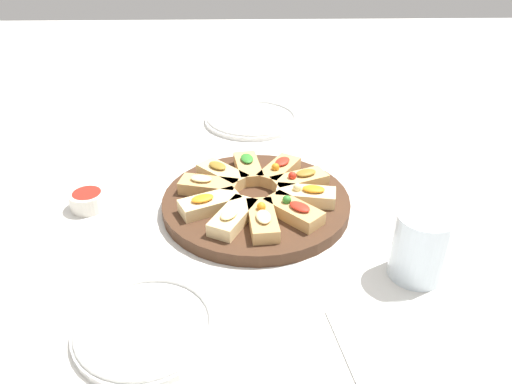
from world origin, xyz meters
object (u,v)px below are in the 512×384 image
(water_glass, at_px, (420,246))
(dipping_bowl, at_px, (88,200))
(plate_left, at_px, (145,327))
(serving_board, at_px, (256,203))
(plate_right, at_px, (254,119))
(napkin_stack, at_px, (389,345))

(water_glass, height_order, dipping_bowl, water_glass)
(plate_left, bearing_deg, serving_board, -27.54)
(plate_left, xyz_separation_m, dipping_bowl, (0.29, 0.15, 0.01))
(plate_left, distance_m, water_glass, 0.40)
(serving_board, bearing_deg, plate_left, 152.46)
(plate_right, relative_size, water_glass, 2.23)
(plate_right, distance_m, napkin_stack, 0.72)
(water_glass, bearing_deg, plate_right, 21.66)
(plate_left, xyz_separation_m, napkin_stack, (-0.03, -0.31, -0.00))
(water_glass, distance_m, dipping_bowl, 0.56)
(water_glass, bearing_deg, serving_board, 51.59)
(dipping_bowl, bearing_deg, plate_left, -153.18)
(dipping_bowl, bearing_deg, serving_board, -91.66)
(plate_left, bearing_deg, plate_right, -12.90)
(serving_board, distance_m, napkin_stack, 0.36)
(dipping_bowl, bearing_deg, water_glass, -109.91)
(plate_left, xyz_separation_m, plate_right, (0.67, -0.15, -0.00))
(napkin_stack, bearing_deg, dipping_bowl, 54.27)
(serving_board, height_order, napkin_stack, serving_board)
(plate_left, height_order, napkin_stack, plate_left)
(napkin_stack, bearing_deg, plate_left, 83.81)
(serving_board, relative_size, plate_right, 1.43)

